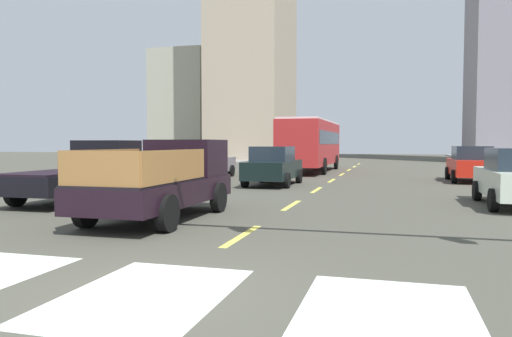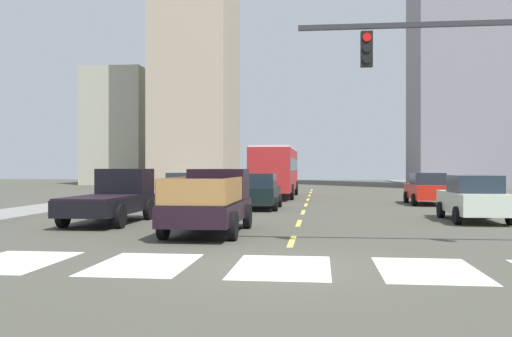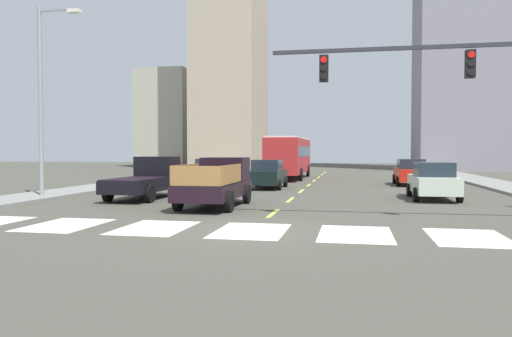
# 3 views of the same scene
# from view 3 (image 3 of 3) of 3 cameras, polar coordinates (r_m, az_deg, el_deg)

# --- Properties ---
(ground_plane) EXTENTS (160.00, 160.00, 0.00)m
(ground_plane) POSITION_cam_3_polar(r_m,az_deg,el_deg) (13.98, -0.57, -7.18)
(ground_plane) COLOR #47463C
(sidewalk_right) EXTENTS (2.87, 110.00, 0.15)m
(sidewalk_right) POSITION_cam_3_polar(r_m,az_deg,el_deg) (32.92, 27.21, -1.97)
(sidewalk_right) COLOR gray
(sidewalk_right) RESTS_ON ground
(sidewalk_left) EXTENTS (2.87, 110.00, 0.15)m
(sidewalk_left) POSITION_cam_3_polar(r_m,az_deg,el_deg) (34.87, -14.09, -1.59)
(sidewalk_left) COLOR gray
(sidewalk_left) RESTS_ON ground
(crosswalk_stripe_1) EXTENTS (1.94, 2.87, 0.01)m
(crosswalk_stripe_1) POSITION_cam_3_polar(r_m,az_deg,el_deg) (16.13, -21.10, -6.07)
(crosswalk_stripe_1) COLOR silver
(crosswalk_stripe_1) RESTS_ON ground
(crosswalk_stripe_2) EXTENTS (1.94, 2.87, 0.01)m
(crosswalk_stripe_2) POSITION_cam_3_polar(r_m,az_deg,el_deg) (14.82, -11.59, -6.69)
(crosswalk_stripe_2) COLOR silver
(crosswalk_stripe_2) RESTS_ON ground
(crosswalk_stripe_3) EXTENTS (1.94, 2.87, 0.01)m
(crosswalk_stripe_3) POSITION_cam_3_polar(r_m,az_deg,el_deg) (13.98, -0.57, -7.17)
(crosswalk_stripe_3) COLOR silver
(crosswalk_stripe_3) RESTS_ON ground
(crosswalk_stripe_4) EXTENTS (1.94, 2.87, 0.01)m
(crosswalk_stripe_4) POSITION_cam_3_polar(r_m,az_deg,el_deg) (13.71, 11.36, -7.39)
(crosswalk_stripe_4) COLOR silver
(crosswalk_stripe_4) RESTS_ON ground
(crosswalk_stripe_5) EXTENTS (1.94, 2.87, 0.01)m
(crosswalk_stripe_5) POSITION_cam_3_polar(r_m,az_deg,el_deg) (14.03, 23.27, -7.30)
(crosswalk_stripe_5) COLOR silver
(crosswalk_stripe_5) RESTS_ON ground
(lane_dash_0) EXTENTS (0.16, 2.40, 0.01)m
(lane_dash_0) POSITION_cam_3_polar(r_m,az_deg,el_deg) (17.88, 2.00, -5.16)
(lane_dash_0) COLOR #E0D551
(lane_dash_0) RESTS_ON ground
(lane_dash_1) EXTENTS (0.16, 2.40, 0.01)m
(lane_dash_1) POSITION_cam_3_polar(r_m,az_deg,el_deg) (22.80, 3.95, -3.60)
(lane_dash_1) COLOR #E0D551
(lane_dash_1) RESTS_ON ground
(lane_dash_2) EXTENTS (0.16, 2.40, 0.01)m
(lane_dash_2) POSITION_cam_3_polar(r_m,az_deg,el_deg) (27.75, 5.21, -2.60)
(lane_dash_2) COLOR #E0D551
(lane_dash_2) RESTS_ON ground
(lane_dash_3) EXTENTS (0.16, 2.40, 0.01)m
(lane_dash_3) POSITION_cam_3_polar(r_m,az_deg,el_deg) (32.72, 6.09, -1.90)
(lane_dash_3) COLOR #E0D551
(lane_dash_3) RESTS_ON ground
(lane_dash_4) EXTENTS (0.16, 2.40, 0.01)m
(lane_dash_4) POSITION_cam_3_polar(r_m,az_deg,el_deg) (37.69, 6.73, -1.39)
(lane_dash_4) COLOR #E0D551
(lane_dash_4) RESTS_ON ground
(lane_dash_5) EXTENTS (0.16, 2.40, 0.01)m
(lane_dash_5) POSITION_cam_3_polar(r_m,az_deg,el_deg) (42.67, 7.22, -0.99)
(lane_dash_5) COLOR #E0D551
(lane_dash_5) RESTS_ON ground
(lane_dash_6) EXTENTS (0.16, 2.40, 0.01)m
(lane_dash_6) POSITION_cam_3_polar(r_m,az_deg,el_deg) (47.66, 7.61, -0.68)
(lane_dash_6) COLOR #E0D551
(lane_dash_6) RESTS_ON ground
(lane_dash_7) EXTENTS (0.16, 2.40, 0.01)m
(lane_dash_7) POSITION_cam_3_polar(r_m,az_deg,el_deg) (52.65, 7.93, -0.43)
(lane_dash_7) COLOR #E0D551
(lane_dash_7) RESTS_ON ground
(pickup_stakebed) EXTENTS (2.18, 5.20, 1.96)m
(pickup_stakebed) POSITION_cam_3_polar(r_m,az_deg,el_deg) (20.24, -4.43, -1.67)
(pickup_stakebed) COLOR black
(pickup_stakebed) RESTS_ON ground
(pickup_dark) EXTENTS (2.18, 5.20, 1.96)m
(pickup_dark) POSITION_cam_3_polar(r_m,az_deg,el_deg) (24.14, -12.34, -1.15)
(pickup_dark) COLOR black
(pickup_dark) RESTS_ON ground
(city_bus) EXTENTS (2.72, 10.80, 3.32)m
(city_bus) POSITION_cam_3_polar(r_m,az_deg,el_deg) (40.23, 3.83, 1.61)
(city_bus) COLOR #B02526
(city_bus) RESTS_ON ground
(sedan_near_left) EXTENTS (2.02, 4.40, 1.72)m
(sedan_near_left) POSITION_cam_3_polar(r_m,az_deg,el_deg) (34.09, -5.15, -0.30)
(sedan_near_left) COLOR gray
(sedan_near_left) RESTS_ON ground
(sedan_near_right) EXTENTS (2.02, 4.40, 1.72)m
(sedan_near_right) POSITION_cam_3_polar(r_m,az_deg,el_deg) (24.29, 19.69, -1.35)
(sedan_near_right) COLOR silver
(sedan_near_right) RESTS_ON ground
(sedan_mid) EXTENTS (2.02, 4.40, 1.72)m
(sedan_mid) POSITION_cam_3_polar(r_m,az_deg,el_deg) (33.89, 17.35, -0.40)
(sedan_mid) COLOR red
(sedan_mid) RESTS_ON ground
(sedan_far) EXTENTS (2.02, 4.40, 1.72)m
(sedan_far) POSITION_cam_3_polar(r_m,az_deg,el_deg) (29.65, 1.33, -0.64)
(sedan_far) COLOR black
(sedan_far) RESTS_ON ground
(streetlight_left) EXTENTS (2.20, 0.28, 9.00)m
(streetlight_left) POSITION_cam_3_polar(r_m,az_deg,el_deg) (25.59, -23.25, 7.99)
(streetlight_left) COLOR gray
(streetlight_left) RESTS_ON ground
(block_mid_left) EXTENTS (7.84, 11.68, 29.28)m
(block_mid_left) POSITION_cam_3_polar(r_m,az_deg,el_deg) (65.29, -2.93, 12.97)
(block_mid_left) COLOR tan
(block_mid_left) RESTS_ON ground
(block_mid_right) EXTENTS (7.11, 11.57, 13.62)m
(block_mid_right) POSITION_cam_3_polar(r_m,az_deg,el_deg) (74.09, -9.58, 5.53)
(block_mid_right) COLOR #ABAA95
(block_mid_right) RESTS_ON ground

